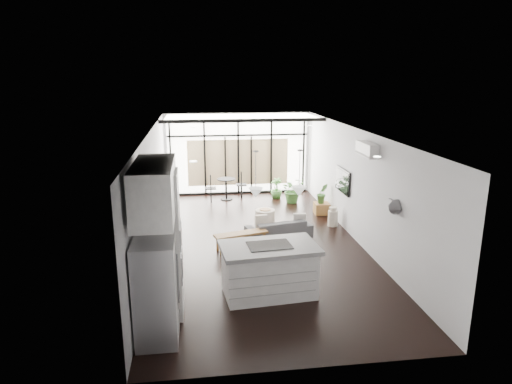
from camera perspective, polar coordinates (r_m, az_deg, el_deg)
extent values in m
cube|color=black|center=(11.43, 0.20, -6.45)|extent=(5.00, 10.00, 0.00)
cube|color=white|center=(10.74, 0.21, 7.61)|extent=(5.00, 10.00, 0.00)
cube|color=silver|center=(10.95, -12.86, -0.08)|extent=(0.02, 10.00, 2.80)
cube|color=silver|center=(11.60, 12.54, 0.76)|extent=(0.02, 10.00, 2.80)
cube|color=silver|center=(15.86, -2.27, 4.82)|extent=(5.00, 0.02, 2.80)
cube|color=silver|center=(6.36, 6.48, -10.83)|extent=(5.00, 0.02, 2.80)
cube|color=black|center=(15.74, -2.23, 4.75)|extent=(5.00, 0.20, 2.80)
cube|color=white|center=(14.69, -1.95, 9.42)|extent=(4.70, 1.90, 0.06)
cube|color=#D6B98A|center=(15.87, -2.24, 3.73)|extent=(3.50, 0.02, 1.60)
cube|color=white|center=(8.79, 1.65, -9.71)|extent=(1.91, 1.24, 0.99)
cube|color=black|center=(8.60, 1.68, -6.66)|extent=(0.85, 0.61, 0.01)
cube|color=#A7A6AC|center=(7.42, -12.42, -12.07)|extent=(0.64, 0.81, 1.67)
cube|color=white|center=(7.96, -11.81, -6.56)|extent=(0.66, 0.70, 2.57)
cube|color=white|center=(7.31, -12.61, 0.24)|extent=(0.62, 1.75, 0.86)
cone|color=white|center=(8.25, -0.03, -0.10)|extent=(0.26, 0.26, 0.18)
cone|color=white|center=(8.39, 5.39, 0.08)|extent=(0.26, 0.26, 0.18)
imported|color=#454547|center=(11.71, 2.87, -4.24)|extent=(1.75, 0.85, 0.66)
cube|color=brown|center=(11.02, -1.89, -6.13)|extent=(1.34, 0.66, 0.42)
cylinder|color=beige|center=(12.73, 1.13, -3.18)|extent=(0.63, 0.63, 0.43)
cube|color=brown|center=(13.86, 8.21, -2.04)|extent=(0.45, 0.45, 0.33)
imported|color=#3A6C2C|center=(14.89, 4.60, -0.10)|extent=(0.99, 1.04, 0.65)
imported|color=#3A6C2C|center=(15.40, 2.56, -0.08)|extent=(0.73, 0.79, 0.39)
imported|color=#3A6C2C|center=(13.78, 8.25, -0.84)|extent=(0.40, 0.64, 0.27)
cylinder|color=beige|center=(12.79, 9.59, -3.04)|extent=(0.28, 0.28, 0.54)
cube|color=black|center=(15.23, -3.72, 0.29)|extent=(1.52, 0.98, 0.68)
cube|color=black|center=(12.53, 10.79, 1.41)|extent=(0.05, 1.10, 0.65)
cube|color=white|center=(10.62, 13.70, 5.20)|extent=(0.22, 0.90, 0.30)
cube|color=black|center=(10.43, -12.97, 0.02)|extent=(0.04, 0.70, 0.90)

